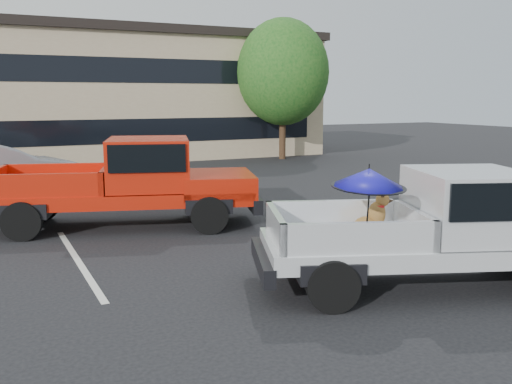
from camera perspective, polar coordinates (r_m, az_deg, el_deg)
ground at (r=10.25m, az=1.42°, el=-7.66°), size 90.00×90.00×0.00m
stripe_left at (r=11.20m, az=-17.37°, el=-6.58°), size 0.12×5.00×0.01m
stripe_right at (r=13.41m, az=8.88°, el=-3.64°), size 0.12×5.00×0.01m
motel_building at (r=30.38m, az=-13.86°, el=9.55°), size 20.40×8.40×6.30m
tree_right at (r=28.17m, az=2.70°, el=11.88°), size 4.46×4.46×6.78m
tree_back at (r=34.37m, az=-8.39°, el=11.70°), size 4.68×4.68×7.11m
silver_pickup at (r=9.60m, az=19.23°, el=-2.89°), size 6.02×3.84×2.06m
red_pickup at (r=13.62m, az=-11.42°, el=1.33°), size 6.65×3.93×2.07m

